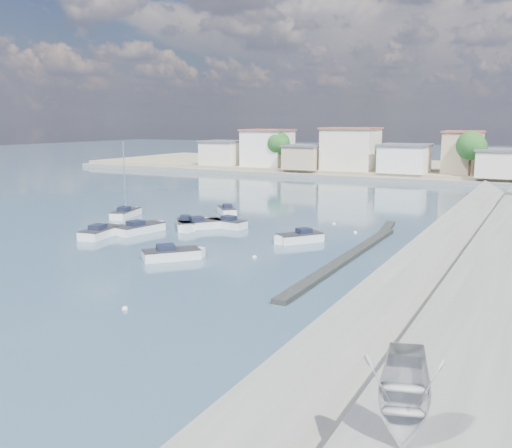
{
  "coord_description": "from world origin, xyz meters",
  "views": [
    {
      "loc": [
        21.26,
        -33.21,
        11.15
      ],
      "look_at": [
        -3.49,
        14.16,
        1.4
      ],
      "focal_mm": 40.0,
      "sensor_mm": 36.0,
      "label": 1
    }
  ],
  "objects": [
    {
      "name": "motorboat_g",
      "position": [
        -12.28,
        15.17,
        0.38
      ],
      "size": [
        4.16,
        4.72,
        1.48
      ],
      "color": "white",
      "rests_on": "ground"
    },
    {
      "name": "motorboat_c",
      "position": [
        -9.27,
        17.8,
        0.38
      ],
      "size": [
        5.26,
        2.4,
        1.48
      ],
      "color": "white",
      "rests_on": "ground"
    },
    {
      "name": "motorboat_a",
      "position": [
        -17.28,
        8.19,
        0.38
      ],
      "size": [
        2.77,
        5.75,
        1.48
      ],
      "color": "white",
      "rests_on": "ground"
    },
    {
      "name": "breakwater",
      "position": [
        6.9,
        12.69,
        0.17
      ],
      "size": [
        2.0,
        31.02,
        0.35
      ],
      "color": "black",
      "rests_on": "ground"
    },
    {
      "name": "shore_trees",
      "position": [
        8.34,
        68.11,
        6.22
      ],
      "size": [
        74.56,
        38.32,
        7.92
      ],
      "color": "#38281E",
      "rests_on": "ground"
    },
    {
      "name": "seawall_walkway",
      "position": [
        18.5,
        13.0,
        0.9
      ],
      "size": [
        5.0,
        90.0,
        1.8
      ],
      "primitive_type": "cube",
      "color": "slate",
      "rests_on": "ground"
    },
    {
      "name": "sailboat",
      "position": [
        -22.7,
        18.19,
        0.42
      ],
      "size": [
        3.04,
        5.75,
        9.0
      ],
      "color": "white",
      "rests_on": "ground"
    },
    {
      "name": "motorboat_e",
      "position": [
        -15.13,
        11.55,
        0.38
      ],
      "size": [
        2.99,
        5.85,
        1.48
      ],
      "color": "white",
      "rests_on": "ground"
    },
    {
      "name": "motorboat_d",
      "position": [
        0.76,
        14.33,
        0.38
      ],
      "size": [
        4.0,
        4.43,
        1.48
      ],
      "color": "white",
      "rests_on": "ground"
    },
    {
      "name": "ground",
      "position": [
        0.0,
        40.0,
        0.0
      ],
      "size": [
        400.0,
        400.0,
        0.0
      ],
      "primitive_type": "plane",
      "color": "#324965",
      "rests_on": "ground"
    },
    {
      "name": "far_town",
      "position": [
        10.71,
        76.92,
        4.93
      ],
      "size": [
        113.01,
        12.8,
        8.35
      ],
      "color": "beige",
      "rests_on": "far_shore_land"
    },
    {
      "name": "far_shore_land",
      "position": [
        0.0,
        92.0,
        0.7
      ],
      "size": [
        160.0,
        40.0,
        1.4
      ],
      "primitive_type": "cube",
      "color": "gray",
      "rests_on": "ground"
    },
    {
      "name": "mooring_buoys",
      "position": [
        2.38,
        14.54,
        0.05
      ],
      "size": [
        11.82,
        38.25,
        0.38
      ],
      "color": "white",
      "rests_on": "ground"
    },
    {
      "name": "far_shore_quay",
      "position": [
        0.0,
        71.0,
        0.4
      ],
      "size": [
        160.0,
        2.5,
        0.8
      ],
      "primitive_type": "cube",
      "color": "slate",
      "rests_on": "ground"
    },
    {
      "name": "motorboat_b",
      "position": [
        -10.88,
        16.24,
        0.38
      ],
      "size": [
        4.21,
        4.74,
        1.48
      ],
      "color": "white",
      "rests_on": "ground"
    },
    {
      "name": "motorboat_h",
      "position": [
        -5.54,
        3.74,
        0.38
      ],
      "size": [
        4.42,
        4.6,
        1.48
      ],
      "color": "white",
      "rests_on": "ground"
    },
    {
      "name": "overturned_dinghy",
      "position": [
        18.0,
        -17.91,
        2.11
      ],
      "size": [
        3.59,
        2.45,
        0.61
      ],
      "primitive_type": "imported",
      "rotation": [
        3.14,
        0.0,
        0.3
      ],
      "color": "#A5A8AD",
      "rests_on": "seawall_walkway"
    },
    {
      "name": "motorboat_f",
      "position": [
        -13.39,
        25.37,
        0.38
      ],
      "size": [
        3.88,
        4.05,
        1.48
      ],
      "color": "white",
      "rests_on": "ground"
    }
  ]
}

